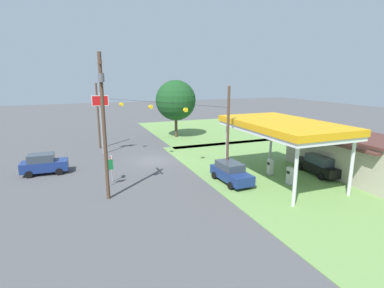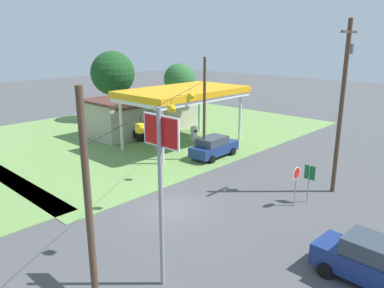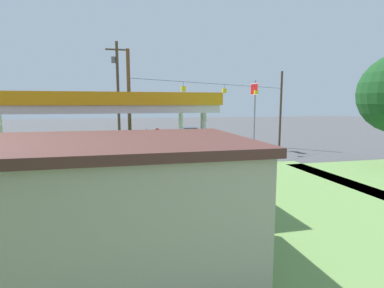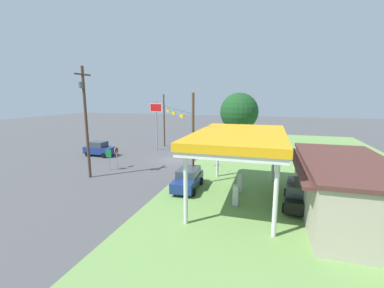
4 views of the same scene
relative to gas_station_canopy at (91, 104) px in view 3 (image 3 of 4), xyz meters
The scene contains 13 objects.
ground_plane 14.96m from the gas_station_canopy, 138.21° to the right, with size 160.00×160.00×0.00m, color #4C4C4F.
gas_station_canopy is the anchor object (origin of this frame).
gas_station_store 7.99m from the gas_station_canopy, 83.07° to the left, with size 12.09×6.21×3.97m.
fuel_pump_near 4.45m from the gas_station_canopy, behind, with size 0.71×0.56×1.60m.
fuel_pump_far 4.45m from the gas_station_canopy, ahead, with size 0.71×0.56×1.60m.
car_at_pumps_front 6.16m from the gas_station_canopy, 101.95° to the right, with size 4.82×2.25×1.85m.
car_at_pumps_rear 6.05m from the gas_station_canopy, 87.65° to the left, with size 5.29×2.45×1.97m.
car_on_crossroad 23.03m from the gas_station_canopy, 115.74° to the right, with size 2.23×4.30×2.02m.
stop_sign_roadside 15.69m from the gas_station_canopy, 109.24° to the right, with size 0.80×0.08×2.50m.
stop_sign_overhead 21.24m from the gas_station_canopy, 137.75° to the right, with size 0.22×1.92×7.46m.
route_sign 15.70m from the gas_station_canopy, 105.12° to the right, with size 0.10×0.70×2.40m.
utility_pole_main 15.36m from the gas_station_canopy, 94.60° to the right, with size 2.20×0.44×11.09m.
signal_span_gantry 14.12m from the gas_station_canopy, 138.18° to the right, with size 17.20×10.24×8.55m.
Camera 3 is at (9.02, 25.65, 4.98)m, focal length 28.00 mm.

